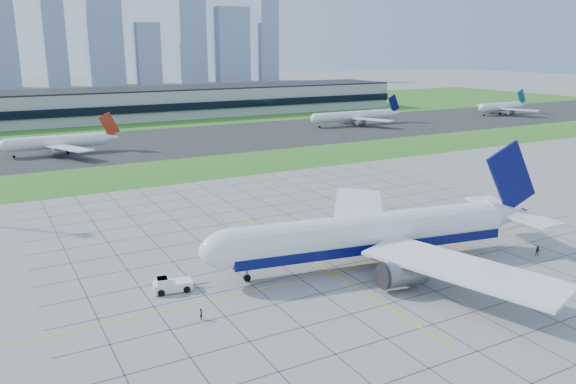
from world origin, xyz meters
name	(u,v)px	position (x,y,z in m)	size (l,w,h in m)	color
ground	(372,259)	(0.00, 0.00, 0.00)	(1400.00, 1400.00, 0.00)	gray
grass_median	(199,168)	(0.00, 90.00, 0.02)	(700.00, 35.00, 0.04)	#267320
asphalt_taxiway	(151,143)	(0.00, 145.00, 0.03)	(700.00, 75.00, 0.04)	#383838
grass_far	(97,115)	(0.00, 255.00, 0.02)	(700.00, 145.00, 0.04)	#267320
apron_markings	(340,240)	(0.43, 11.09, 0.02)	(120.00, 130.00, 0.03)	#474744
terminal	(179,101)	(40.00, 229.87, 7.89)	(260.00, 43.00, 15.80)	#B7B7B2
city_skyline	(27,23)	(-8.71, 520.00, 59.09)	(523.00, 32.40, 160.00)	#8B9BB6
airliner	(372,234)	(-1.85, -1.99, 5.60)	(64.65, 64.99, 20.47)	white
pushback_tug	(171,285)	(-36.12, 4.00, 1.07)	(8.74, 3.82, 2.40)	white
crew_near	(201,314)	(-35.30, -7.26, 0.87)	(0.63, 0.41, 1.73)	black
crew_far	(538,251)	(27.35, -13.42, 0.92)	(0.89, 0.69, 1.83)	black
distant_jet_1	(59,142)	(-34.84, 136.74, 4.49)	(38.33, 42.66, 14.08)	white
distant_jet_2	(355,116)	(102.84, 149.65, 4.49)	(50.54, 42.66, 14.08)	white
distant_jet_3	(502,107)	(201.49, 145.32, 4.48)	(34.63, 42.66, 14.08)	white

